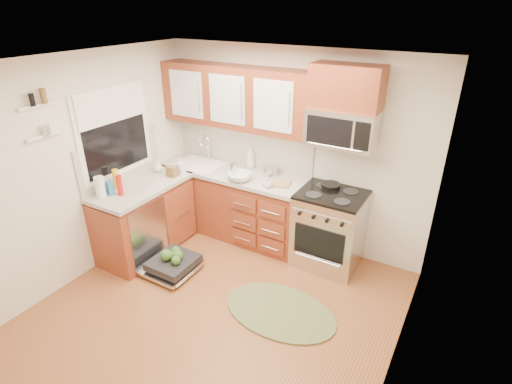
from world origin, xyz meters
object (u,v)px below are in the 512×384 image
Objects in this scene: rug at (280,311)px; cup at (268,184)px; sink at (199,173)px; skillet at (331,185)px; paper_towel_roll at (100,187)px; microwave at (342,128)px; range at (329,229)px; dishwasher at (171,264)px; cutting_board at (277,183)px; bowl_a at (238,178)px; bowl_b at (240,177)px; stock_pot at (270,171)px; upper_cabinets at (235,97)px.

cup reaches higher than rug.
sink is 1.21m from cup.
paper_towel_roll is at bearing -145.51° from skillet.
cup is (-0.75, -0.30, -0.73)m from microwave.
microwave is (0.00, 0.12, 1.23)m from range.
microwave is 1.09m from cup.
paper_towel_roll reaches higher than dishwasher.
range is 3.03× the size of cutting_board.
dishwasher is 2.13m from skillet.
rug is 3.91× the size of cutting_board.
skillet is 2.67m from paper_towel_roll.
microwave is 2.91× the size of bowl_a.
bowl_b is at bearing -12.29° from sink.
cutting_board is at bearing 119.87° from rug.
skillet is at bearing 17.67° from cutting_board.
microwave reaches higher than bowl_b.
paper_towel_roll is (-2.28, -1.48, -0.65)m from microwave.
stock_pot is at bearing 63.46° from dishwasher.
sink is 1.38m from dishwasher.
cutting_board is at bearing -162.33° from skillet.
bowl_b is at bearing 180.00° from cup.
cutting_board reaches higher than sink.
upper_cabinets is 6.70× the size of bowl_b.
stock_pot is at bearing 122.84° from rug.
paper_towel_roll reaches higher than rug.
microwave reaches higher than bowl_a.
range is at bearing 8.70° from bowl_a.
cutting_board is 0.15m from cup.
dishwasher is at bearing -140.93° from microwave.
microwave is 0.62× the size of rug.
microwave is at bearing 14.62° from bowl_b.
bowl_b is (0.39, 0.95, 0.87)m from dishwasher.
paper_towel_roll is at bearing -120.18° from upper_cabinets.
paper_towel_roll is (-1.59, -1.32, 0.11)m from cutting_board.
upper_cabinets is 3.31× the size of sink.
sink is at bearing -174.98° from skillet.
paper_towel_roll is at bearing -133.09° from bowl_a.
range reaches higher than cutting_board.
range is 1.04m from stock_pot.
paper_towel_roll reaches higher than cutting_board.
cutting_board is at bearing 39.69° from paper_towel_roll.
sink is at bearing -170.89° from stock_pot.
skillet is at bearing 16.86° from bowl_a.
upper_cabinets is 1.42m from microwave.
range reaches higher than dishwasher.
cup reaches higher than dishwasher.
sink is 2.55× the size of paper_towel_roll.
microwave is (1.41, -0.02, -0.18)m from upper_cabinets.
stock_pot is 0.62× the size of cutting_board.
cup reaches higher than range.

